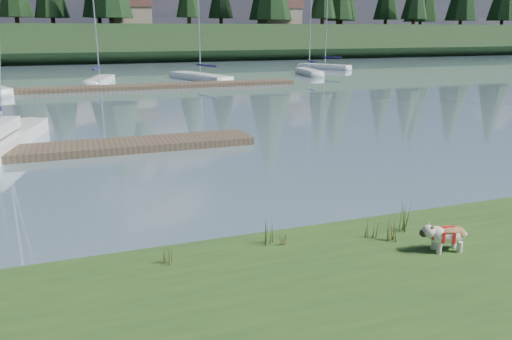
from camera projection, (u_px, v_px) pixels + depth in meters
name	position (u px, v px, depth m)	size (l,w,h in m)	color
ground	(113.00, 90.00, 39.24)	(200.00, 200.00, 0.00)	#7C9AA7
ridge	(91.00, 43.00, 77.52)	(200.00, 20.00, 5.00)	#1D3219
bulldog	(447.00, 234.00, 9.88)	(0.97, 0.50, 0.57)	silver
sailboat_main	(3.00, 136.00, 20.32)	(3.58, 9.35, 13.16)	white
dock_near	(46.00, 151.00, 18.88)	(16.00, 2.00, 0.30)	#4C3D2C
dock_far	(139.00, 87.00, 39.85)	(26.00, 2.20, 0.30)	#4C3D2C
sailboat_bg_2	(101.00, 80.00, 43.63)	(3.12, 6.95, 10.40)	white
sailboat_bg_3	(196.00, 76.00, 47.07)	(4.72, 9.09, 13.14)	white
sailboat_bg_4	(307.00, 71.00, 52.20)	(2.24, 6.81, 10.01)	white
sailboat_bg_5	(320.00, 66.00, 59.32)	(5.03, 6.70, 10.23)	white
weed_0	(269.00, 231.00, 10.20)	(0.17, 0.14, 0.67)	#475B23
weed_1	(283.00, 238.00, 10.15)	(0.17, 0.14, 0.41)	#475B23
weed_2	(391.00, 229.00, 10.38)	(0.17, 0.14, 0.60)	#475B23
weed_3	(167.00, 254.00, 9.37)	(0.17, 0.14, 0.47)	#475B23
weed_4	(373.00, 229.00, 10.51)	(0.17, 0.14, 0.49)	#475B23
weed_5	(403.00, 218.00, 10.88)	(0.17, 0.14, 0.72)	#475B23
mud_lip	(227.00, 251.00, 10.60)	(60.00, 0.50, 0.14)	#33281C
house_1	(130.00, 10.00, 76.33)	(6.30, 5.30, 4.65)	gray
house_2	(280.00, 12.00, 82.28)	(6.30, 5.30, 4.65)	gray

